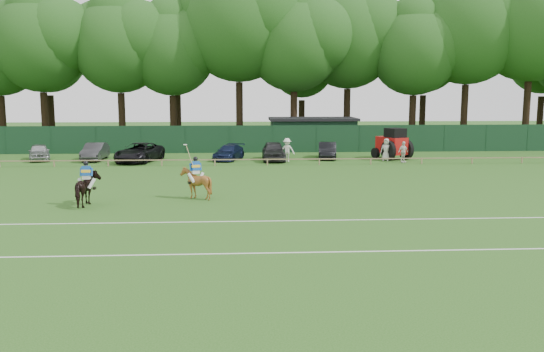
{
  "coord_description": "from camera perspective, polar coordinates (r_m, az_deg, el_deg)",
  "views": [
    {
      "loc": [
        -1.13,
        -25.56,
        5.67
      ],
      "look_at": [
        0.5,
        3.0,
        1.4
      ],
      "focal_mm": 38.0,
      "sensor_mm": 36.0,
      "label": 1
    }
  ],
  "objects": [
    {
      "name": "ground",
      "position": [
        26.21,
        -0.72,
        -4.01
      ],
      "size": [
        160.0,
        160.0,
        0.0
      ],
      "primitive_type": "plane",
      "color": "#1E4C14",
      "rests_on": "ground"
    },
    {
      "name": "pitch_rail",
      "position": [
        43.89,
        -1.77,
        1.65
      ],
      "size": [
        62.1,
        0.1,
        0.5
      ],
      "color": "#997F5B",
      "rests_on": "ground"
    },
    {
      "name": "rider_dark",
      "position": [
        29.69,
        -17.93,
        0.19
      ],
      "size": [
        0.94,
        0.39,
        1.41
      ],
      "rotation": [
        0.0,
        0.0,
        3.1
      ],
      "color": "silver",
      "rests_on": "ground"
    },
    {
      "name": "horse_dark",
      "position": [
        29.82,
        -17.85,
        -1.23
      ],
      "size": [
        1.0,
        2.04,
        1.69
      ],
      "primitive_type": "imported",
      "rotation": [
        0.0,
        0.0,
        3.1
      ],
      "color": "black",
      "rests_on": "ground"
    },
    {
      "name": "sedan_silver",
      "position": [
        50.7,
        -22.07,
        2.21
      ],
      "size": [
        2.8,
        4.26,
        1.35
      ],
      "primitive_type": "imported",
      "rotation": [
        0.0,
        0.0,
        0.33
      ],
      "color": "#A6A8AB",
      "rests_on": "ground"
    },
    {
      "name": "spectator_left",
      "position": [
        46.08,
        1.5,
        2.59
      ],
      "size": [
        1.33,
        0.92,
        1.88
      ],
      "primitive_type": "imported",
      "rotation": [
        0.0,
        0.0,
        -0.2
      ],
      "color": "silver",
      "rests_on": "ground"
    },
    {
      "name": "pitch_lines",
      "position": [
        22.81,
        -0.33,
        -5.89
      ],
      "size": [
        60.0,
        5.1,
        0.01
      ],
      "color": "silver",
      "rests_on": "ground"
    },
    {
      "name": "suv_black",
      "position": [
        47.25,
        -13.01,
        2.29
      ],
      "size": [
        3.77,
        5.85,
        1.5
      ],
      "primitive_type": "imported",
      "rotation": [
        0.0,
        0.0,
        -0.25
      ],
      "color": "black",
      "rests_on": "ground"
    },
    {
      "name": "perimeter_fence",
      "position": [
        52.76,
        -2.03,
        3.68
      ],
      "size": [
        92.08,
        0.08,
        2.5
      ],
      "color": "#14351E",
      "rests_on": "ground"
    },
    {
      "name": "estate_black",
      "position": [
        48.48,
        5.5,
        2.54
      ],
      "size": [
        2.0,
        4.27,
        1.35
      ],
      "primitive_type": "imported",
      "rotation": [
        0.0,
        0.0,
        -0.14
      ],
      "color": "black",
      "rests_on": "ground"
    },
    {
      "name": "sedan_navy",
      "position": [
        47.4,
        -4.3,
        2.34
      ],
      "size": [
        2.91,
        4.55,
        1.23
      ],
      "primitive_type": "imported",
      "rotation": [
        0.0,
        0.0,
        -0.3
      ],
      "color": "#121B3B",
      "rests_on": "ground"
    },
    {
      "name": "spectator_mid",
      "position": [
        46.68,
        12.86,
        2.34
      ],
      "size": [
        1.07,
        0.83,
        1.69
      ],
      "primitive_type": "imported",
      "rotation": [
        0.0,
        0.0,
        0.49
      ],
      "color": "silver",
      "rests_on": "ground"
    },
    {
      "name": "utility_shed",
      "position": [
        56.17,
        4.05,
        4.25
      ],
      "size": [
        8.4,
        4.4,
        3.04
      ],
      "color": "#14331E",
      "rests_on": "ground"
    },
    {
      "name": "spectator_right",
      "position": [
        47.57,
        11.24,
        2.58
      ],
      "size": [
        1.05,
        0.9,
        1.81
      ],
      "primitive_type": "imported",
      "rotation": [
        0.0,
        0.0,
        -0.43
      ],
      "color": "beige",
      "rests_on": "ground"
    },
    {
      "name": "tree_row",
      "position": [
        60.91,
        -0.31,
        3.14
      ],
      "size": [
        96.0,
        12.0,
        21.0
      ],
      "primitive_type": null,
      "color": "#26561C",
      "rests_on": "ground"
    },
    {
      "name": "hatch_grey",
      "position": [
        46.89,
        0.16,
        2.49
      ],
      "size": [
        1.89,
        4.57,
        1.55
      ],
      "primitive_type": "imported",
      "rotation": [
        0.0,
        0.0,
        -0.01
      ],
      "color": "#2A2B2D",
      "rests_on": "ground"
    },
    {
      "name": "horse_chestnut",
      "position": [
        30.52,
        -7.55,
        -0.68
      ],
      "size": [
        1.77,
        1.88,
        1.69
      ],
      "primitive_type": "imported",
      "rotation": [
        0.0,
        0.0,
        3.46
      ],
      "color": "brown",
      "rests_on": "ground"
    },
    {
      "name": "rider_chestnut",
      "position": [
        30.4,
        -7.58,
        0.72
      ],
      "size": [
        0.98,
        0.54,
        2.05
      ],
      "rotation": [
        0.0,
        0.0,
        3.46
      ],
      "color": "silver",
      "rests_on": "ground"
    },
    {
      "name": "tractor",
      "position": [
        48.81,
        11.88,
        3.08
      ],
      "size": [
        3.11,
        3.64,
        2.59
      ],
      "rotation": [
        0.0,
        0.0,
        0.41
      ],
      "color": "#B31210",
      "rests_on": "ground"
    },
    {
      "name": "sedan_grey",
      "position": [
        49.23,
        -17.13,
        2.32
      ],
      "size": [
        1.5,
        4.27,
        1.4
      ],
      "primitive_type": "imported",
      "rotation": [
        0.0,
        0.0,
        -0.0
      ],
      "color": "#303032",
      "rests_on": "ground"
    }
  ]
}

